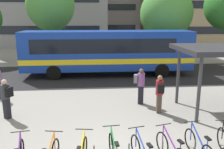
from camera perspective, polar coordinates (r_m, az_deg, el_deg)
The scene contains 9 objects.
bus_lane_asphalt at distance 17.83m, azimuth -1.90°, elevation -0.05°, with size 80.00×7.20×0.01m, color #232326.
city_bus at distance 17.52m, azimuth -0.86°, elevation 5.61°, with size 12.03×2.63×3.20m.
parked_bicycle_blue_6 at distance 7.95m, azimuth 19.81°, elevation -15.80°, with size 0.52×1.72×0.99m.
commuter_black_pack_0 at distance 10.91m, azimuth -23.74°, elevation -4.73°, with size 0.60×0.56×1.69m.
commuter_black_pack_1 at distance 10.77m, azimuth 11.19°, elevation -4.00°, with size 0.37×0.55×1.71m.
commuter_grey_pack_2 at distance 11.74m, azimuth 6.72°, elevation -2.17°, with size 0.58×0.43×1.77m.
street_tree_0 at distance 23.02m, azimuth -14.35°, elevation 15.72°, with size 4.29×4.29×7.61m.
street_tree_1 at distance 22.89m, azimuth 12.69°, elevation 13.93°, with size 4.68×4.68×6.86m.
building_centre_block at distance 51.52m, azimuth -3.23°, elevation 16.99°, with size 14.98×13.00×14.72m.
Camera 1 is at (-0.82, -5.84, 4.16)m, focal length 38.67 mm.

